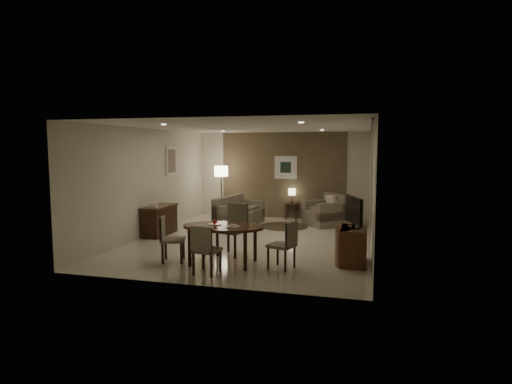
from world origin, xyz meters
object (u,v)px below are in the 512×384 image
(dining_table, at_px, (223,245))
(side_table, at_px, (292,211))
(chair_left, at_px, (173,239))
(chair_right, at_px, (281,245))
(sofa, at_px, (239,211))
(chair_near, at_px, (207,249))
(chair_far, at_px, (232,230))
(tv_cabinet, at_px, (354,246))
(armchair, at_px, (325,210))
(floor_lamp, at_px, (221,192))
(console_desk, at_px, (160,220))

(dining_table, xyz_separation_m, side_table, (0.37, 5.40, -0.12))
(dining_table, height_order, chair_left, chair_left)
(chair_right, bearing_deg, chair_left, -70.49)
(dining_table, relative_size, sofa, 0.90)
(chair_near, xyz_separation_m, sofa, (-0.84, 4.68, -0.02))
(chair_far, bearing_deg, tv_cabinet, 13.02)
(dining_table, height_order, chair_right, chair_right)
(sofa, bearing_deg, chair_far, -158.24)
(chair_near, relative_size, side_table, 1.74)
(chair_right, bearing_deg, armchair, -166.70)
(tv_cabinet, height_order, armchair, armchair)
(dining_table, relative_size, side_table, 3.14)
(tv_cabinet, bearing_deg, floor_lamp, 134.54)
(chair_left, distance_m, sofa, 4.10)
(sofa, bearing_deg, floor_lamp, 50.36)
(dining_table, height_order, chair_near, chair_near)
(chair_near, bearing_deg, dining_table, -88.21)
(console_desk, bearing_deg, armchair, 31.53)
(chair_left, relative_size, floor_lamp, 0.54)
(tv_cabinet, xyz_separation_m, side_table, (-2.06, 4.75, -0.10))
(armchair, distance_m, side_table, 1.40)
(console_desk, height_order, floor_lamp, floor_lamp)
(dining_table, bearing_deg, chair_near, -94.78)
(sofa, bearing_deg, tv_cabinet, -127.70)
(console_desk, relative_size, tv_cabinet, 1.33)
(console_desk, height_order, chair_far, chair_far)
(tv_cabinet, bearing_deg, sofa, 134.96)
(chair_far, bearing_deg, sofa, 117.92)
(chair_right, bearing_deg, dining_table, -74.29)
(sofa, relative_size, side_table, 3.49)
(console_desk, bearing_deg, floor_lamp, 76.22)
(tv_cabinet, xyz_separation_m, chair_far, (-2.48, 0.02, 0.18))
(chair_left, relative_size, armchair, 0.89)
(console_desk, relative_size, armchair, 1.20)
(chair_near, relative_size, chair_left, 0.99)
(chair_far, bearing_deg, floor_lamp, 125.67)
(tv_cabinet, relative_size, chair_left, 1.01)
(chair_left, bearing_deg, chair_near, -139.25)
(chair_near, relative_size, sofa, 0.50)
(chair_left, bearing_deg, console_desk, 15.58)
(console_desk, xyz_separation_m, chair_near, (2.41, -2.85, 0.06))
(chair_far, distance_m, armchair, 4.18)
(tv_cabinet, bearing_deg, armchair, 103.68)
(tv_cabinet, xyz_separation_m, floor_lamp, (-4.21, 4.28, 0.47))
(tv_cabinet, distance_m, dining_table, 2.51)
(chair_far, height_order, chair_right, chair_far)
(chair_left, xyz_separation_m, chair_right, (2.14, 0.08, 0.00))
(chair_far, bearing_deg, chair_near, -76.82)
(chair_right, relative_size, side_table, 1.77)
(chair_near, relative_size, floor_lamp, 0.53)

